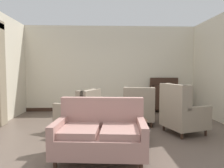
{
  "coord_description": "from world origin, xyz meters",
  "views": [
    {
      "loc": [
        -0.22,
        -3.69,
        1.4
      ],
      "look_at": [
        -0.05,
        0.6,
        1.12
      ],
      "focal_mm": 31.7,
      "sensor_mm": 36.0,
      "label": 1
    }
  ],
  "objects_px": {
    "porcelain_vase": "(128,111)",
    "armchair_beside_settee": "(80,112)",
    "armchair_back_corner": "(139,108)",
    "sideboard": "(165,97)",
    "side_table": "(171,108)",
    "coffee_table": "(126,124)",
    "settee": "(100,134)",
    "armchair_near_window": "(181,113)"
  },
  "relations": [
    {
      "from": "porcelain_vase",
      "to": "armchair_beside_settee",
      "type": "relative_size",
      "value": 0.31
    },
    {
      "from": "armchair_back_corner",
      "to": "sideboard",
      "type": "distance_m",
      "value": 1.93
    },
    {
      "from": "side_table",
      "to": "sideboard",
      "type": "xyz_separation_m",
      "value": [
        0.27,
        1.43,
        0.11
      ]
    },
    {
      "from": "armchair_back_corner",
      "to": "side_table",
      "type": "bearing_deg",
      "value": -163.29
    },
    {
      "from": "armchair_beside_settee",
      "to": "side_table",
      "type": "relative_size",
      "value": 1.62
    },
    {
      "from": "armchair_back_corner",
      "to": "sideboard",
      "type": "xyz_separation_m",
      "value": [
        1.17,
        1.53,
        0.09
      ]
    },
    {
      "from": "coffee_table",
      "to": "settee",
      "type": "xyz_separation_m",
      "value": [
        -0.5,
        -0.78,
        0.05
      ]
    },
    {
      "from": "porcelain_vase",
      "to": "coffee_table",
      "type": "bearing_deg",
      "value": -126.54
    },
    {
      "from": "porcelain_vase",
      "to": "armchair_beside_settee",
      "type": "bearing_deg",
      "value": 145.54
    },
    {
      "from": "armchair_near_window",
      "to": "porcelain_vase",
      "type": "bearing_deg",
      "value": 88.12
    },
    {
      "from": "coffee_table",
      "to": "armchair_back_corner",
      "type": "height_order",
      "value": "armchair_back_corner"
    },
    {
      "from": "settee",
      "to": "armchair_back_corner",
      "type": "relative_size",
      "value": 1.49
    },
    {
      "from": "armchair_beside_settee",
      "to": "sideboard",
      "type": "bearing_deg",
      "value": 152.14
    },
    {
      "from": "side_table",
      "to": "armchair_back_corner",
      "type": "bearing_deg",
      "value": -173.88
    },
    {
      "from": "sideboard",
      "to": "settee",
      "type": "bearing_deg",
      "value": -121.11
    },
    {
      "from": "armchair_near_window",
      "to": "side_table",
      "type": "xyz_separation_m",
      "value": [
        0.1,
        0.92,
        -0.06
      ]
    },
    {
      "from": "armchair_back_corner",
      "to": "sideboard",
      "type": "bearing_deg",
      "value": -116.68
    },
    {
      "from": "sideboard",
      "to": "armchair_near_window",
      "type": "bearing_deg",
      "value": -98.9
    },
    {
      "from": "side_table",
      "to": "sideboard",
      "type": "distance_m",
      "value": 1.46
    },
    {
      "from": "settee",
      "to": "armchair_back_corner",
      "type": "distance_m",
      "value": 2.24
    },
    {
      "from": "armchair_back_corner",
      "to": "armchair_near_window",
      "type": "distance_m",
      "value": 1.14
    },
    {
      "from": "armchair_back_corner",
      "to": "coffee_table",
      "type": "bearing_deg",
      "value": 79.67
    },
    {
      "from": "armchair_beside_settee",
      "to": "settee",
      "type": "bearing_deg",
      "value": 43.12
    },
    {
      "from": "coffee_table",
      "to": "side_table",
      "type": "bearing_deg",
      "value": 44.23
    },
    {
      "from": "side_table",
      "to": "armchair_near_window",
      "type": "bearing_deg",
      "value": -96.26
    },
    {
      "from": "coffee_table",
      "to": "side_table",
      "type": "relative_size",
      "value": 1.2
    },
    {
      "from": "armchair_back_corner",
      "to": "armchair_near_window",
      "type": "height_order",
      "value": "armchair_near_window"
    },
    {
      "from": "armchair_beside_settee",
      "to": "sideboard",
      "type": "distance_m",
      "value": 3.32
    },
    {
      "from": "porcelain_vase",
      "to": "sideboard",
      "type": "bearing_deg",
      "value": 59.51
    },
    {
      "from": "settee",
      "to": "coffee_table",
      "type": "bearing_deg",
      "value": 61.99
    },
    {
      "from": "porcelain_vase",
      "to": "sideboard",
      "type": "distance_m",
      "value": 3.15
    },
    {
      "from": "settee",
      "to": "side_table",
      "type": "xyz_separation_m",
      "value": [
        1.87,
        2.11,
        0.01
      ]
    },
    {
      "from": "settee",
      "to": "sideboard",
      "type": "height_order",
      "value": "sideboard"
    },
    {
      "from": "sideboard",
      "to": "side_table",
      "type": "bearing_deg",
      "value": -100.57
    },
    {
      "from": "armchair_back_corner",
      "to": "porcelain_vase",
      "type": "bearing_deg",
      "value": 80.52
    },
    {
      "from": "armchair_near_window",
      "to": "sideboard",
      "type": "bearing_deg",
      "value": -27.25
    },
    {
      "from": "armchair_near_window",
      "to": "side_table",
      "type": "bearing_deg",
      "value": -24.61
    },
    {
      "from": "sideboard",
      "to": "coffee_table",
      "type": "bearing_deg",
      "value": -120.62
    },
    {
      "from": "coffee_table",
      "to": "side_table",
      "type": "height_order",
      "value": "side_table"
    },
    {
      "from": "side_table",
      "to": "armchair_beside_settee",
      "type": "bearing_deg",
      "value": -166.75
    },
    {
      "from": "settee",
      "to": "sideboard",
      "type": "bearing_deg",
      "value": 63.7
    },
    {
      "from": "settee",
      "to": "armchair_beside_settee",
      "type": "bearing_deg",
      "value": 112.79
    }
  ]
}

